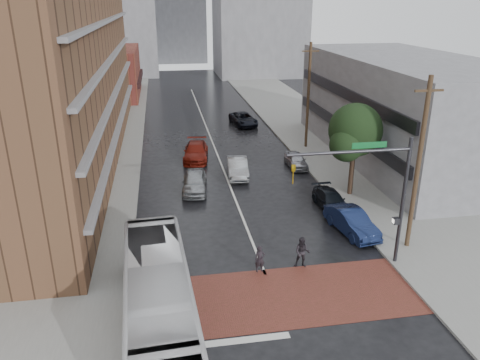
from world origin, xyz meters
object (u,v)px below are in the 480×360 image
object	(u,v)px
pedestrian_a	(260,259)
car_parked_mid	(331,200)
pedestrian_b	(302,252)
car_travel_a	(195,182)
transit_bus	(159,302)
suv_travel	(243,119)
car_travel_b	(238,167)
car_parked_near	(352,222)
car_travel_c	(196,152)
car_parked_far	(296,160)

from	to	relation	value
pedestrian_a	car_parked_mid	world-z (taller)	pedestrian_a
pedestrian_b	car_travel_a	xyz separation A→B (m)	(-4.89, 11.68, -0.11)
transit_bus	car_parked_mid	xyz separation A→B (m)	(11.80, 11.23, -1.03)
transit_bus	car_parked_mid	world-z (taller)	transit_bus
car_travel_a	suv_travel	bearing A→B (deg)	75.87
car_travel_a	car_travel_b	size ratio (longest dim) A/B	0.99
car_travel_a	car_parked_near	distance (m)	12.33
car_travel_c	car_parked_near	xyz separation A→B (m)	(8.38, -15.84, -0.01)
pedestrian_a	pedestrian_b	world-z (taller)	pedestrian_b
car_parked_near	car_parked_far	world-z (taller)	car_parked_near
car_travel_a	transit_bus	bearing A→B (deg)	-93.49
car_travel_b	car_parked_mid	world-z (taller)	car_travel_b
transit_bus	pedestrian_b	world-z (taller)	transit_bus
transit_bus	suv_travel	world-z (taller)	transit_bus
pedestrian_a	car_travel_b	bearing A→B (deg)	81.74
pedestrian_b	car_travel_c	size ratio (longest dim) A/B	0.34
pedestrian_a	pedestrian_b	bearing A→B (deg)	-0.96
pedestrian_b	car_travel_b	bearing A→B (deg)	114.64
transit_bus	car_travel_b	bearing A→B (deg)	67.93
car_travel_a	car_parked_far	bearing A→B (deg)	30.35
pedestrian_a	car_parked_near	bearing A→B (deg)	24.17
car_travel_a	car_parked_mid	distance (m)	10.21
pedestrian_b	car_parked_near	distance (m)	5.34
car_travel_c	car_parked_mid	xyz separation A→B (m)	(8.38, -12.17, -0.15)
car_travel_a	car_travel_c	bearing A→B (deg)	90.97
suv_travel	car_parked_near	distance (m)	27.54
transit_bus	pedestrian_a	bearing A→B (deg)	35.09
pedestrian_b	car_parked_mid	bearing A→B (deg)	79.17
pedestrian_a	car_travel_b	distance (m)	14.53
car_travel_c	car_parked_near	world-z (taller)	car_travel_c
transit_bus	car_travel_a	distance (m)	16.17
car_travel_a	car_parked_near	xyz separation A→B (m)	(9.07, -8.35, -0.02)
pedestrian_a	car_travel_a	size ratio (longest dim) A/B	0.34
pedestrian_b	car_travel_c	bearing A→B (deg)	122.35
transit_bus	pedestrian_a	distance (m)	6.75
transit_bus	pedestrian_a	xyz separation A→B (m)	(5.27, 4.12, -0.88)
car_travel_c	pedestrian_b	bearing A→B (deg)	-70.20
pedestrian_a	car_parked_near	distance (m)	7.38
car_travel_a	car_travel_c	xyz separation A→B (m)	(0.69, 7.49, -0.01)
car_parked_far	car_parked_near	bearing A→B (deg)	-89.58
car_parked_far	suv_travel	bearing A→B (deg)	97.88
car_travel_a	car_parked_far	distance (m)	9.94
car_travel_b	transit_bus	bearing A→B (deg)	-103.85
transit_bus	pedestrian_b	size ratio (longest dim) A/B	6.73
car_parked_far	car_travel_b	bearing A→B (deg)	-165.28
car_parked_near	car_parked_mid	xyz separation A→B (m)	(0.00, 3.67, -0.14)
pedestrian_b	car_travel_c	distance (m)	19.63
car_parked_near	car_travel_a	bearing A→B (deg)	127.72
transit_bus	suv_travel	distance (m)	36.39
car_parked_near	car_parked_mid	bearing A→B (deg)	80.37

